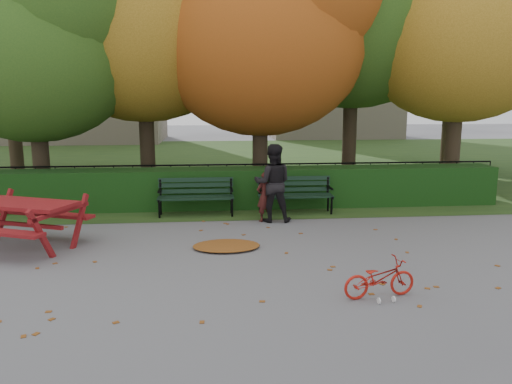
{
  "coord_description": "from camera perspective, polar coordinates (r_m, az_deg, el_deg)",
  "views": [
    {
      "loc": [
        -0.97,
        -8.09,
        2.76
      ],
      "look_at": [
        -0.09,
        1.22,
        1.0
      ],
      "focal_mm": 35.0,
      "sensor_mm": 36.0,
      "label": 1
    }
  ],
  "objects": [
    {
      "name": "ground",
      "position": [
        8.61,
        1.38,
        -8.05
      ],
      "size": [
        90.0,
        90.0,
        0.0
      ],
      "primitive_type": "plane",
      "color": "slate",
      "rests_on": "ground"
    },
    {
      "name": "grass_strip",
      "position": [
        22.29,
        -2.88,
        3.52
      ],
      "size": [
        90.0,
        90.0,
        0.0
      ],
      "primitive_type": "plane",
      "color": "#213C18",
      "rests_on": "ground"
    },
    {
      "name": "building_left",
      "position": [
        35.35,
        -19.45,
        17.76
      ],
      "size": [
        10.0,
        7.0,
        15.0
      ],
      "primitive_type": "cube",
      "color": "#B3A38B",
      "rests_on": "ground"
    },
    {
      "name": "building_right",
      "position": [
        37.33,
        8.84,
        15.49
      ],
      "size": [
        9.0,
        6.0,
        12.0
      ],
      "primitive_type": "cube",
      "color": "#B3A38B",
      "rests_on": "ground"
    },
    {
      "name": "hedge",
      "position": [
        12.83,
        -0.98,
        0.5
      ],
      "size": [
        13.0,
        0.9,
        1.0
      ],
      "primitive_type": "cube",
      "color": "black",
      "rests_on": "ground"
    },
    {
      "name": "iron_fence",
      "position": [
        13.61,
        -1.24,
        1.24
      ],
      "size": [
        14.0,
        0.04,
        1.02
      ],
      "color": "black",
      "rests_on": "ground"
    },
    {
      "name": "tree_a",
      "position": [
        14.41,
        -23.43,
        16.82
      ],
      "size": [
        5.88,
        5.6,
        7.48
      ],
      "color": "#31231A",
      "rests_on": "ground"
    },
    {
      "name": "tree_b",
      "position": [
        15.14,
        -11.65,
        20.49
      ],
      "size": [
        6.72,
        6.4,
        8.79
      ],
      "color": "#31231A",
      "rests_on": "ground"
    },
    {
      "name": "tree_c",
      "position": [
        14.32,
        2.0,
        18.93
      ],
      "size": [
        6.3,
        6.0,
        8.0
      ],
      "color": "#31231A",
      "rests_on": "ground"
    },
    {
      "name": "tree_e",
      "position": [
        15.93,
        23.99,
        18.15
      ],
      "size": [
        6.09,
        5.8,
        8.16
      ],
      "color": "#31231A",
      "rests_on": "ground"
    },
    {
      "name": "tree_f",
      "position": [
        18.63,
        -26.11,
        18.66
      ],
      "size": [
        6.93,
        6.6,
        9.19
      ],
      "color": "#31231A",
      "rests_on": "ground"
    },
    {
      "name": "tree_g",
      "position": [
        20.3,
        23.01,
        17.22
      ],
      "size": [
        6.3,
        6.0,
        8.55
      ],
      "color": "#31231A",
      "rests_on": "ground"
    },
    {
      "name": "bench_left",
      "position": [
        12.01,
        -6.88,
        -0.18
      ],
      "size": [
        1.8,
        0.57,
        0.88
      ],
      "color": "black",
      "rests_on": "ground"
    },
    {
      "name": "bench_right",
      "position": [
        12.18,
        4.47,
        0.02
      ],
      "size": [
        1.8,
        0.57,
        0.88
      ],
      "color": "black",
      "rests_on": "ground"
    },
    {
      "name": "picnic_table",
      "position": [
        10.2,
        -25.38,
        -2.11
      ],
      "size": [
        2.55,
        2.34,
        1.01
      ],
      "rotation": [
        0.0,
        0.0,
        -0.4
      ],
      "color": "maroon",
      "rests_on": "ground"
    },
    {
      "name": "leaf_pile",
      "position": [
        9.41,
        -3.41,
        -6.14
      ],
      "size": [
        1.36,
        1.02,
        0.09
      ],
      "primitive_type": "ellipsoid",
      "rotation": [
        0.0,
        0.0,
        0.12
      ],
      "color": "#65310D",
      "rests_on": "ground"
    },
    {
      "name": "leaf_scatter",
      "position": [
        8.89,
        1.15,
        -7.4
      ],
      "size": [
        9.0,
        5.7,
        0.01
      ],
      "primitive_type": null,
      "color": "#65310D",
      "rests_on": "ground"
    },
    {
      "name": "child",
      "position": [
        11.29,
        1.01,
        -0.54
      ],
      "size": [
        0.49,
        0.42,
        1.14
      ],
      "primitive_type": "imported",
      "rotation": [
        0.0,
        0.0,
        3.56
      ],
      "color": "#3F1714",
      "rests_on": "ground"
    },
    {
      "name": "adult",
      "position": [
        11.24,
        1.93,
        1.03
      ],
      "size": [
        0.93,
        0.76,
        1.77
      ],
      "primitive_type": "imported",
      "rotation": [
        0.0,
        0.0,
        3.03
      ],
      "color": "black",
      "rests_on": "ground"
    },
    {
      "name": "bicycle",
      "position": [
        7.3,
        13.93,
        -9.54
      ],
      "size": [
        1.11,
        0.53,
        0.56
      ],
      "primitive_type": "imported",
      "rotation": [
        0.0,
        0.0,
        1.73
      ],
      "color": "#B51A10",
      "rests_on": "ground"
    }
  ]
}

